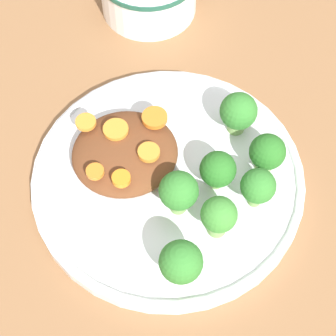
# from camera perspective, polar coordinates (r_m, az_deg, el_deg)

# --- Properties ---
(ground_plane) EXTENTS (4.00, 4.00, 0.00)m
(ground_plane) POSITION_cam_1_polar(r_m,az_deg,el_deg) (0.60, 0.00, -1.52)
(ground_plane) COLOR #8C603D
(plate) EXTENTS (0.29, 0.29, 0.02)m
(plate) POSITION_cam_1_polar(r_m,az_deg,el_deg) (0.59, 0.00, -1.02)
(plate) COLOR white
(plate) RESTS_ON ground_plane
(stew_mound) EXTENTS (0.11, 0.11, 0.03)m
(stew_mound) POSITION_cam_1_polar(r_m,az_deg,el_deg) (0.59, -4.40, 1.53)
(stew_mound) COLOR brown
(stew_mound) RESTS_ON plate
(broccoli_floret_0) EXTENTS (0.04, 0.04, 0.05)m
(broccoli_floret_0) POSITION_cam_1_polar(r_m,az_deg,el_deg) (0.53, 5.17, -4.89)
(broccoli_floret_0) COLOR #759E51
(broccoli_floret_0) RESTS_ON plate
(broccoli_floret_1) EXTENTS (0.04, 0.04, 0.05)m
(broccoli_floret_1) POSITION_cam_1_polar(r_m,az_deg,el_deg) (0.55, 9.12, -1.90)
(broccoli_floret_1) COLOR #759E51
(broccoli_floret_1) RESTS_ON plate
(broccoli_floret_2) EXTENTS (0.04, 0.04, 0.05)m
(broccoli_floret_2) POSITION_cam_1_polar(r_m,az_deg,el_deg) (0.58, 10.04, 1.52)
(broccoli_floret_2) COLOR #7FA85B
(broccoli_floret_2) RESTS_ON plate
(broccoli_floret_3) EXTENTS (0.04, 0.04, 0.05)m
(broccoli_floret_3) POSITION_cam_1_polar(r_m,az_deg,el_deg) (0.60, 7.16, 5.64)
(broccoli_floret_3) COLOR #7FA85B
(broccoli_floret_3) RESTS_ON plate
(broccoli_floret_4) EXTENTS (0.04, 0.04, 0.06)m
(broccoli_floret_4) POSITION_cam_1_polar(r_m,az_deg,el_deg) (0.54, 0.62, -2.55)
(broccoli_floret_4) COLOR #759E51
(broccoli_floret_4) RESTS_ON plate
(broccoli_floret_5) EXTENTS (0.04, 0.04, 0.05)m
(broccoli_floret_5) POSITION_cam_1_polar(r_m,az_deg,el_deg) (0.56, 5.09, -0.18)
(broccoli_floret_5) COLOR #759E51
(broccoli_floret_5) RESTS_ON plate
(broccoli_floret_6) EXTENTS (0.04, 0.04, 0.06)m
(broccoli_floret_6) POSITION_cam_1_polar(r_m,az_deg,el_deg) (0.51, 1.32, -9.61)
(broccoli_floret_6) COLOR #7FA85B
(broccoli_floret_6) RESTS_ON plate
(carrot_slice_0) EXTENTS (0.02, 0.02, 0.00)m
(carrot_slice_0) POSITION_cam_1_polar(r_m,az_deg,el_deg) (0.56, -7.43, -0.36)
(carrot_slice_0) COLOR orange
(carrot_slice_0) RESTS_ON stew_mound
(carrot_slice_1) EXTENTS (0.03, 0.03, 0.01)m
(carrot_slice_1) POSITION_cam_1_polar(r_m,az_deg,el_deg) (0.59, -1.65, 5.07)
(carrot_slice_1) COLOR orange
(carrot_slice_1) RESTS_ON stew_mound
(carrot_slice_2) EXTENTS (0.03, 0.03, 0.00)m
(carrot_slice_2) POSITION_cam_1_polar(r_m,az_deg,el_deg) (0.58, -5.33, 3.92)
(carrot_slice_2) COLOR orange
(carrot_slice_2) RESTS_ON stew_mound
(carrot_slice_3) EXTENTS (0.02, 0.02, 0.00)m
(carrot_slice_3) POSITION_cam_1_polar(r_m,az_deg,el_deg) (0.59, -8.35, 4.63)
(carrot_slice_3) COLOR orange
(carrot_slice_3) RESTS_ON stew_mound
(carrot_slice_4) EXTENTS (0.02, 0.02, 0.01)m
(carrot_slice_4) POSITION_cam_1_polar(r_m,az_deg,el_deg) (0.57, -1.96, 1.61)
(carrot_slice_4) COLOR orange
(carrot_slice_4) RESTS_ON stew_mound
(carrot_slice_5) EXTENTS (0.02, 0.02, 0.01)m
(carrot_slice_5) POSITION_cam_1_polar(r_m,az_deg,el_deg) (0.55, -4.78, -1.07)
(carrot_slice_5) COLOR orange
(carrot_slice_5) RESTS_ON stew_mound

